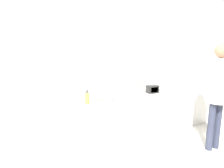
% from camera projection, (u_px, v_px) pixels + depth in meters
% --- Properties ---
extents(ground_plane, '(14.00, 14.00, 0.00)m').
position_uv_depth(ground_plane, '(121.00, 162.00, 2.92)').
color(ground_plane, silver).
extents(wall_back, '(8.00, 0.18, 2.55)m').
position_uv_depth(wall_back, '(105.00, 70.00, 3.19)').
color(wall_back, white).
rests_on(wall_back, ground_plane).
extents(vanity_counter, '(2.09, 0.54, 0.92)m').
position_uv_depth(vanity_counter, '(113.00, 125.00, 3.09)').
color(vanity_counter, silver).
rests_on(vanity_counter, ground_plane).
extents(sink_basin, '(0.50, 0.42, 0.18)m').
position_uv_depth(sink_basin, '(110.00, 96.00, 2.95)').
color(sink_basin, white).
rests_on(sink_basin, vanity_counter).
extents(soap_bottle, '(0.07, 0.07, 0.19)m').
position_uv_depth(soap_bottle, '(87.00, 98.00, 2.63)').
color(soap_bottle, gold).
rests_on(soap_bottle, vanity_counter).
extents(appliance_box, '(0.19, 0.13, 0.12)m').
position_uv_depth(appliance_box, '(152.00, 89.00, 3.24)').
color(appliance_box, black).
rests_on(appliance_box, vanity_counter).
extents(picture_frame, '(0.10, 0.01, 0.12)m').
position_uv_depth(picture_frame, '(140.00, 91.00, 3.15)').
color(picture_frame, '#B2B2B7').
rests_on(picture_frame, vanity_counter).
extents(hand_towel_near_sink, '(0.15, 0.12, 0.05)m').
position_uv_depth(hand_towel_near_sink, '(166.00, 91.00, 3.27)').
color(hand_towel_near_sink, '#A8B7C6').
rests_on(hand_towel_near_sink, vanity_counter).
extents(metal_tray, '(0.16, 0.12, 0.01)m').
position_uv_depth(metal_tray, '(158.00, 90.00, 3.43)').
color(metal_tray, silver).
rests_on(metal_tray, vanity_counter).
extents(person, '(0.34, 0.34, 1.71)m').
position_uv_depth(person, '(218.00, 85.00, 3.10)').
color(person, '#33384C').
rests_on(person, ground_plane).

